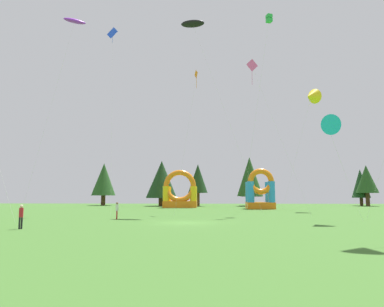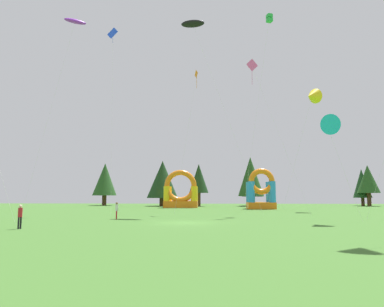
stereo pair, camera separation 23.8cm
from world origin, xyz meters
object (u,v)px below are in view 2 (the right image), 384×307
object	(u,v)px
kite_green_box	(269,19)
person_far_side	(20,214)
person_near_camera	(117,209)
kite_orange_diamond	(197,76)
kite_cyan_delta	(327,125)
kite_purple_parafoil	(75,22)
kite_blue_diamond	(113,36)
kite_pink_diamond	(252,67)
kite_black_parafoil	(193,24)
inflatable_red_slide	(181,195)
kite_yellow_delta	(312,96)
inflatable_orange_dome	(261,194)

from	to	relation	value
kite_green_box	person_far_side	bearing A→B (deg)	-133.76
person_near_camera	kite_orange_diamond	bearing A→B (deg)	136.03
kite_cyan_delta	kite_purple_parafoil	size ratio (longest dim) A/B	0.35
kite_cyan_delta	person_near_camera	size ratio (longest dim) A/B	5.87
kite_green_box	kite_orange_diamond	distance (m)	12.96
kite_blue_diamond	person_near_camera	distance (m)	24.51
kite_pink_diamond	kite_green_box	bearing A→B (deg)	60.76
kite_pink_diamond	kite_purple_parafoil	world-z (taller)	kite_purple_parafoil
kite_black_parafoil	person_far_side	bearing A→B (deg)	-120.38
inflatable_red_slide	person_far_side	bearing A→B (deg)	-101.23
kite_yellow_delta	kite_blue_diamond	xyz separation A→B (m)	(-27.60, -8.08, 6.18)
person_far_side	person_near_camera	bearing A→B (deg)	8.33
kite_green_box	person_near_camera	world-z (taller)	kite_green_box
kite_green_box	kite_pink_diamond	bearing A→B (deg)	-119.24
kite_cyan_delta	kite_green_box	bearing A→B (deg)	97.24
person_far_side	kite_cyan_delta	bearing A→B (deg)	-41.76
person_near_camera	inflatable_red_slide	distance (m)	29.20
person_near_camera	inflatable_orange_dome	size ratio (longest dim) A/B	0.24
kite_black_parafoil	kite_orange_diamond	bearing A→B (deg)	76.81
kite_blue_diamond	kite_black_parafoil	distance (m)	10.54
person_far_side	inflatable_red_slide	world-z (taller)	inflatable_red_slide
kite_blue_diamond	inflatable_red_slide	xyz separation A→B (m)	(7.37, 18.73, -20.64)
kite_yellow_delta	person_far_side	size ratio (longest dim) A/B	11.24
kite_pink_diamond	kite_orange_diamond	xyz separation A→B (m)	(-6.51, 4.07, 0.43)
kite_orange_diamond	person_far_side	size ratio (longest dim) A/B	11.28
kite_green_box	inflatable_red_slide	world-z (taller)	kite_green_box
kite_blue_diamond	kite_pink_diamond	world-z (taller)	kite_blue_diamond
kite_purple_parafoil	person_far_side	world-z (taller)	kite_purple_parafoil
kite_yellow_delta	kite_blue_diamond	size ratio (longest dim) A/B	0.76
kite_black_parafoil	kite_purple_parafoil	world-z (taller)	kite_purple_parafoil
person_far_side	person_near_camera	distance (m)	10.22
kite_cyan_delta	kite_black_parafoil	world-z (taller)	kite_black_parafoil
kite_yellow_delta	inflatable_orange_dome	distance (m)	16.88
kite_orange_diamond	person_near_camera	bearing A→B (deg)	-123.70
kite_yellow_delta	kite_black_parafoil	bearing A→B (deg)	-151.04
kite_pink_diamond	person_far_side	bearing A→B (deg)	-137.73
kite_green_box	kite_pink_diamond	distance (m)	11.02
person_far_side	inflatable_orange_dome	xyz separation A→B (m)	(20.89, 33.36, 1.45)
inflatable_orange_dome	kite_green_box	bearing A→B (deg)	-90.26
kite_green_box	kite_cyan_delta	bearing A→B (deg)	-82.76
kite_yellow_delta	kite_orange_diamond	bearing A→B (deg)	-155.54
inflatable_red_slide	inflatable_orange_dome	bearing A→B (deg)	-20.62
person_near_camera	kite_purple_parafoil	bearing A→B (deg)	-151.69
kite_cyan_delta	person_near_camera	world-z (taller)	kite_cyan_delta
kite_yellow_delta	inflatable_orange_dome	bearing A→B (deg)	140.93
kite_blue_diamond	inflatable_orange_dome	size ratio (longest dim) A/B	3.70
kite_yellow_delta	kite_purple_parafoil	world-z (taller)	kite_purple_parafoil
kite_purple_parafoil	kite_blue_diamond	bearing A→B (deg)	-18.27
kite_purple_parafoil	kite_orange_diamond	bearing A→B (deg)	-5.10
kite_pink_diamond	inflatable_red_slide	bearing A→B (deg)	114.14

